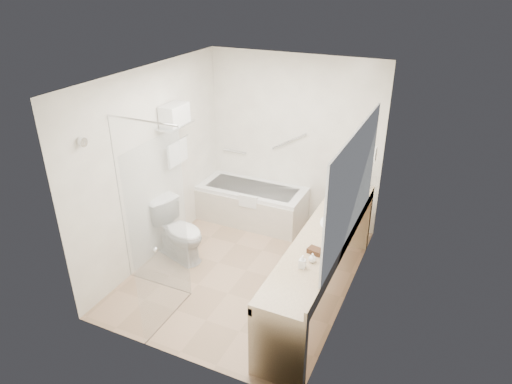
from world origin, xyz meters
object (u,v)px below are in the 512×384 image
at_px(toilet, 179,231).
at_px(water_bottle_left, 336,194).
at_px(vanity_counter, 322,254).
at_px(amenity_basket, 315,251).
at_px(bathtub, 252,204).

bearing_deg(toilet, water_bottle_left, -47.49).
bearing_deg(water_bottle_left, toilet, -154.93).
height_order(vanity_counter, amenity_basket, vanity_counter).
height_order(amenity_basket, water_bottle_left, water_bottle_left).
relative_size(toilet, amenity_basket, 5.07).
bearing_deg(water_bottle_left, vanity_counter, -81.97).
distance_m(vanity_counter, amenity_basket, 0.40).
height_order(bathtub, amenity_basket, amenity_basket).
relative_size(bathtub, vanity_counter, 0.59).
xyz_separation_m(vanity_counter, amenity_basket, (0.01, -0.32, 0.24)).
bearing_deg(toilet, vanity_counter, -74.70).
xyz_separation_m(bathtub, toilet, (-0.45, -1.32, 0.12)).
bearing_deg(vanity_counter, amenity_basket, -87.49).
relative_size(vanity_counter, toilet, 3.38).
relative_size(amenity_basket, water_bottle_left, 0.79).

